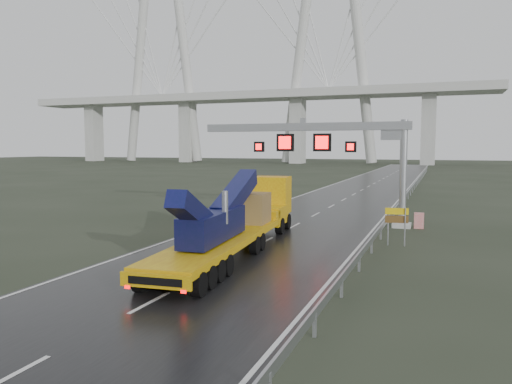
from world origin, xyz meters
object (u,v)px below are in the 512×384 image
at_px(exit_sign_pair, 397,219).
at_px(heavy_haul_truck, 244,217).
at_px(striped_barrier, 419,221).
at_px(sign_gantry, 332,144).

bearing_deg(exit_sign_pair, heavy_haul_truck, -167.11).
relative_size(exit_sign_pair, striped_barrier, 2.01).
bearing_deg(sign_gantry, heavy_haul_truck, -106.09).
bearing_deg(exit_sign_pair, striped_barrier, 73.44).
distance_m(heavy_haul_truck, exit_sign_pair, 8.36).
bearing_deg(striped_barrier, heavy_haul_truck, -135.02).
height_order(sign_gantry, heavy_haul_truck, sign_gantry).
height_order(heavy_haul_truck, striped_barrier, heavy_haul_truck).
xyz_separation_m(heavy_haul_truck, striped_barrier, (8.67, 9.52, -1.08)).
xyz_separation_m(sign_gantry, exit_sign_pair, (5.00, -6.57, -4.13)).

